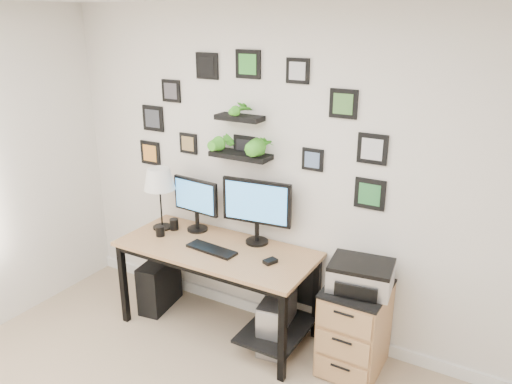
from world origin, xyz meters
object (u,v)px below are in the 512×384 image
Objects in this scene: desk at (223,261)px; pc_tower_grey at (277,322)px; mug at (160,231)px; pc_tower_black at (160,284)px; table_lamp at (159,180)px; file_cabinet at (354,328)px; monitor_left at (196,201)px; printer at (361,276)px; monitor_right at (257,206)px.

desk is 3.48× the size of pc_tower_grey.
mug is 0.19× the size of pc_tower_black.
table_lamp is 1.21× the size of pc_tower_black.
file_cabinet is (1.76, 0.00, -0.85)m from table_lamp.
desk is 0.87m from table_lamp.
table_lamp reaches higher than pc_tower_black.
desk is at bearing -179.95° from pc_tower_grey.
file_cabinet is at bearing 0.13° from table_lamp.
printer is at bearing -3.87° from monitor_left.
printer reaches higher than file_cabinet.
monitor_right is 0.86× the size of file_cabinet.
monitor_right reaches higher than printer.
mug is at bearing -55.60° from table_lamp.
monitor_left is at bearing 175.94° from file_cabinet.
printer reaches higher than mug.
mug is 0.59m from pc_tower_black.
mug is at bearing -160.10° from monitor_right.
monitor_left is 0.35m from table_lamp.
monitor_right is at bearing 19.90° from mug.
monitor_left reaches higher than file_cabinet.
pc_tower_grey is (0.86, -0.16, -0.80)m from monitor_left.
pc_tower_black is at bearing -177.97° from file_cabinet.
printer is at bearing -8.24° from monitor_right.
printer is at bearing 13.22° from file_cabinet.
mug is at bearing -175.08° from printer.
mug is at bearing -175.51° from pc_tower_grey.
printer is at bearing 0.26° from table_lamp.
mug reaches higher than pc_tower_black.
desk is 0.80m from pc_tower_black.
pc_tower_black is at bearing -179.73° from pc_tower_grey.
desk is 19.07× the size of mug.
file_cabinet is (1.79, 0.06, 0.11)m from pc_tower_black.
table_lamp is 0.96m from pc_tower_black.
table_lamp is 1.15× the size of printer.
pc_tower_grey is (1.06, 0.08, -0.58)m from mug.
printer is at bearing 5.63° from pc_tower_grey.
mug reaches higher than desk.
pc_tower_grey is at bearing 4.49° from mug.
desk is at bearing -176.98° from file_cabinet.
monitor_right is 1.24m from pc_tower_black.
pc_tower_black is 0.95× the size of printer.
pc_tower_grey is at bearing -8.24° from pc_tower_black.
desk reaches higher than pc_tower_black.
monitor_right is at bearing 4.20° from pc_tower_black.
file_cabinet reaches higher than pc_tower_grey.
monitor_left reaches higher than desk.
file_cabinet is 1.43× the size of printer.
monitor_right reaches higher than pc_tower_grey.
pc_tower_black reaches higher than pc_tower_grey.
monitor_left is at bearing -176.76° from monitor_right.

